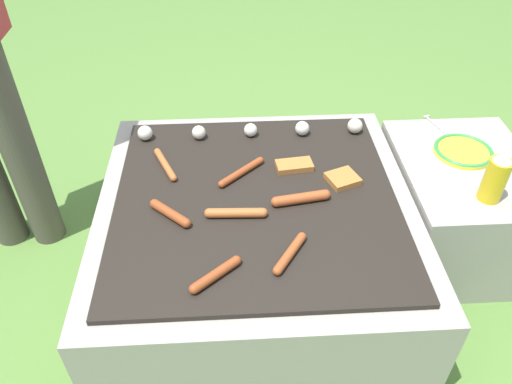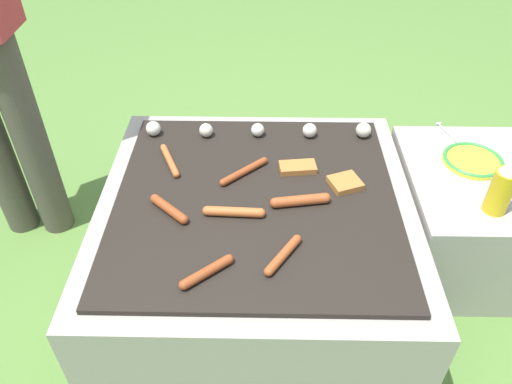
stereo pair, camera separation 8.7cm
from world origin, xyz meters
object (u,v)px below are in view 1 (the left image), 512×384
(sausage_front_center, at_px, (241,172))
(condiment_bottle, at_px, (496,177))
(plate_colorful, at_px, (463,151))
(fork_utensil, at_px, (440,129))

(sausage_front_center, distance_m, condiment_bottle, 0.78)
(condiment_bottle, bearing_deg, sausage_front_center, 168.06)
(plate_colorful, relative_size, condiment_bottle, 1.13)
(sausage_front_center, distance_m, fork_utensil, 0.77)
(condiment_bottle, distance_m, fork_utensil, 0.39)
(sausage_front_center, xyz_separation_m, plate_colorful, (0.77, 0.08, -0.00))
(fork_utensil, bearing_deg, condiment_bottle, -87.51)
(sausage_front_center, height_order, plate_colorful, sausage_front_center)
(condiment_bottle, height_order, fork_utensil, condiment_bottle)
(sausage_front_center, bearing_deg, plate_colorful, 5.77)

